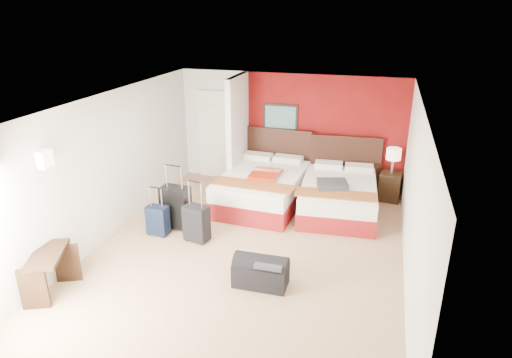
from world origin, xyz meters
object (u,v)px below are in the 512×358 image
(bed_left, at_px, (262,189))
(suitcase_charcoal, at_px, (197,224))
(red_suitcase_open, at_px, (266,174))
(suitcase_black, at_px, (176,208))
(nightstand, at_px, (390,186))
(table_lamp, at_px, (393,161))
(suitcase_navy, at_px, (158,221))
(bed_right, at_px, (338,197))
(desk, at_px, (51,274))
(duffel_bag, at_px, (261,273))

(bed_left, bearing_deg, suitcase_charcoal, -107.07)
(red_suitcase_open, height_order, suitcase_black, suitcase_black)
(suitcase_black, bearing_deg, nightstand, 36.41)
(table_lamp, xyz_separation_m, suitcase_navy, (-3.94, -2.75, -0.61))
(bed_left, height_order, bed_right, bed_left)
(nightstand, xyz_separation_m, suitcase_black, (-3.75, -2.40, 0.08))
(red_suitcase_open, xyz_separation_m, table_lamp, (2.42, 1.04, 0.16))
(nightstand, relative_size, table_lamp, 1.15)
(nightstand, bearing_deg, desk, -127.17)
(duffel_bag, height_order, desk, desk)
(bed_right, relative_size, nightstand, 3.41)
(red_suitcase_open, height_order, duffel_bag, red_suitcase_open)
(bed_right, height_order, table_lamp, table_lamp)
(nightstand, height_order, suitcase_charcoal, suitcase_charcoal)
(red_suitcase_open, bearing_deg, desk, -119.66)
(red_suitcase_open, distance_m, suitcase_navy, 2.34)
(bed_right, distance_m, duffel_bag, 2.94)
(suitcase_charcoal, relative_size, desk, 0.78)
(bed_left, xyz_separation_m, red_suitcase_open, (0.10, -0.10, 0.38))
(desk, bearing_deg, suitcase_navy, 50.51)
(bed_left, height_order, desk, desk)
(suitcase_charcoal, distance_m, desk, 2.41)
(suitcase_navy, bearing_deg, red_suitcase_open, 51.82)
(red_suitcase_open, distance_m, table_lamp, 2.64)
(nightstand, height_order, desk, desk)
(red_suitcase_open, xyz_separation_m, suitcase_black, (-1.34, -1.36, -0.33))
(table_lamp, bearing_deg, red_suitcase_open, -156.71)
(bed_right, distance_m, suitcase_charcoal, 2.90)
(red_suitcase_open, relative_size, suitcase_navy, 1.45)
(suitcase_black, xyz_separation_m, desk, (-0.79, -2.37, -0.05))
(suitcase_black, relative_size, duffel_bag, 0.97)
(nightstand, distance_m, table_lamp, 0.56)
(bed_right, distance_m, table_lamp, 1.44)
(duffel_bag, bearing_deg, bed_left, 104.25)
(bed_left, bearing_deg, red_suitcase_open, -41.75)
(bed_right, relative_size, suitcase_black, 2.69)
(nightstand, bearing_deg, bed_left, -153.07)
(nightstand, bearing_deg, bed_right, -130.79)
(bed_right, relative_size, red_suitcase_open, 2.74)
(bed_right, distance_m, nightstand, 1.33)
(suitcase_navy, height_order, desk, desk)
(suitcase_black, distance_m, desk, 2.50)
(bed_left, relative_size, nightstand, 3.65)
(suitcase_black, distance_m, suitcase_navy, 0.42)
(bed_right, height_order, suitcase_black, suitcase_black)
(nightstand, relative_size, suitcase_charcoal, 0.97)
(nightstand, relative_size, desk, 0.75)
(duffel_bag, bearing_deg, suitcase_charcoal, 145.06)
(suitcase_black, distance_m, duffel_bag, 2.39)
(nightstand, height_order, suitcase_black, suitcase_black)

